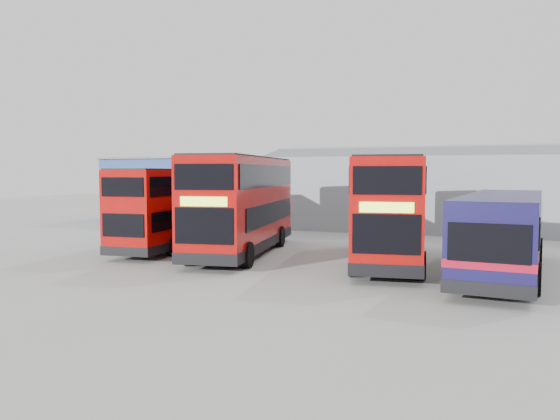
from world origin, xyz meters
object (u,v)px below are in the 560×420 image
Objects in this scene: double_decker_right at (390,211)px; panel_van at (143,210)px; office_block at (193,189)px; double_decker_left at (175,209)px; double_decker_centre at (243,206)px; maintenance_shed at (483,192)px; single_decker_blue at (502,235)px.

panel_van is (-19.41, 10.04, -1.11)m from double_decker_right.
office_block is 2.49× the size of panel_van.
double_decker_left is 2.01× the size of panel_van.
office_block is at bearing 133.46° from double_decker_right.
panel_van is (-12.28, 9.88, -1.18)m from double_decker_centre.
double_decker_left is at bearing -64.79° from office_block.
double_decker_right is (-4.04, -16.97, -0.32)m from maintenance_shed.
maintenance_shed reaches higher than double_decker_left.
double_decker_right is 0.94× the size of single_decker_blue.
office_block reaches higher than double_decker_left.
double_decker_left is 11.24m from double_decker_right.
double_decker_left is at bearing 169.88° from double_decker_right.
office_block is 1.08× the size of double_decker_centre.
panel_van is (-8.19, 9.37, -0.89)m from double_decker_left.
maintenance_shed is 2.68× the size of double_decker_centre.
double_decker_right reaches higher than double_decker_left.
double_decker_left is at bearing -44.17° from panel_van.
office_block is 5.33m from panel_van.
double_decker_centre is at bearing 169.23° from double_decker_left.
maintenance_shed is 2.60× the size of single_decker_blue.
single_decker_blue is at bearing -36.42° from office_block.
maintenance_shed is at bearing 5.21° from office_block.
double_decker_centre is 1.03× the size of double_decker_right.
panel_van is at bearing -52.59° from double_decker_left.
double_decker_right is (7.13, -0.16, -0.06)m from double_decker_centre.
double_decker_centre reaches higher than panel_van.
office_block is at bearing -30.18° from single_decker_blue.
double_decker_left is 4.13m from double_decker_centre.
double_decker_centre reaches higher than double_decker_right.
office_block is at bearing -174.79° from maintenance_shed.
single_decker_blue is 2.38× the size of panel_van.
maintenance_shed is 24.50m from panel_van.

